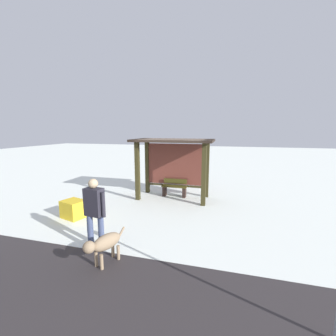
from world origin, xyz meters
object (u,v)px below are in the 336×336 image
(person_walking, at_px, (94,208))
(bus_shelter, at_px, (174,155))
(grit_bin, at_px, (74,209))
(bench_left_inside, at_px, (174,189))
(dog, at_px, (104,243))

(person_walking, bearing_deg, bus_shelter, 80.10)
(grit_bin, bearing_deg, bus_shelter, 49.88)
(bench_left_inside, bearing_deg, dog, -92.52)
(grit_bin, bearing_deg, dog, -40.82)
(bench_left_inside, bearing_deg, person_walking, -99.68)
(dog, relative_size, grit_bin, 1.47)
(person_walking, height_order, grit_bin, person_walking)
(bus_shelter, relative_size, dog, 3.14)
(bus_shelter, bearing_deg, bench_left_inside, 90.00)
(person_walking, xyz_separation_m, dog, (0.57, -0.56, -0.53))
(bench_left_inside, bearing_deg, bus_shelter, -90.00)
(bus_shelter, distance_m, grit_bin, 4.31)
(bench_left_inside, relative_size, grit_bin, 1.53)
(bus_shelter, xyz_separation_m, person_walking, (-0.80, -4.58, -0.77))
(bus_shelter, relative_size, bench_left_inside, 3.01)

